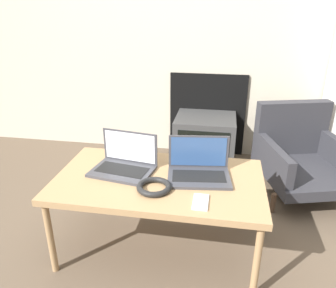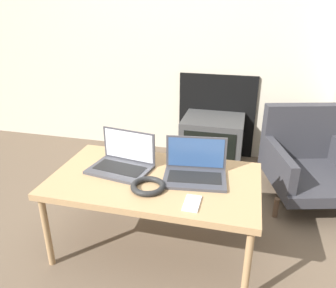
% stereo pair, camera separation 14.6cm
% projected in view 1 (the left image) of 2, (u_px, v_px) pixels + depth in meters
% --- Properties ---
extents(ground_plane, '(14.00, 14.00, 0.00)m').
position_uv_depth(ground_plane, '(150.00, 279.00, 1.77)').
color(ground_plane, brown).
extents(wall_back, '(7.00, 0.08, 2.60)m').
position_uv_depth(wall_back, '(192.00, 13.00, 2.83)').
color(wall_back, '#B7AD99').
rests_on(wall_back, ground_plane).
extents(table, '(1.15, 0.65, 0.48)m').
position_uv_depth(table, '(159.00, 184.00, 1.83)').
color(table, '#9E7A51').
rests_on(table, ground_plane).
extents(laptop_left, '(0.38, 0.29, 0.21)m').
position_uv_depth(laptop_left, '(125.00, 163.00, 1.89)').
color(laptop_left, '#38383D').
rests_on(laptop_left, table).
extents(laptop_right, '(0.37, 0.28, 0.21)m').
position_uv_depth(laptop_right, '(199.00, 168.00, 1.82)').
color(laptop_right, '#38383D').
rests_on(laptop_right, table).
extents(headphones, '(0.18, 0.18, 0.03)m').
position_uv_depth(headphones, '(153.00, 187.00, 1.70)').
color(headphones, black).
rests_on(headphones, table).
extents(phone, '(0.08, 0.14, 0.01)m').
position_uv_depth(phone, '(201.00, 202.00, 1.59)').
color(phone, silver).
rests_on(phone, table).
extents(tv, '(0.53, 0.46, 0.44)m').
position_uv_depth(tv, '(205.00, 140.00, 2.97)').
color(tv, '#383838').
rests_on(tv, ground_plane).
extents(armchair, '(0.75, 0.81, 0.66)m').
position_uv_depth(armchair, '(300.00, 153.00, 2.53)').
color(armchair, '#2D2D33').
rests_on(armchair, ground_plane).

